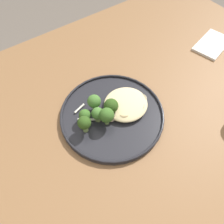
# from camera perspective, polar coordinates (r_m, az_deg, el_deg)

# --- Properties ---
(ground) EXTENTS (6.00, 6.00, 0.00)m
(ground) POSITION_cam_1_polar(r_m,az_deg,el_deg) (1.28, 1.67, -20.53)
(ground) COLOR #665B51
(wooden_dining_table) EXTENTS (1.40, 1.00, 0.74)m
(wooden_dining_table) POSITION_cam_1_polar(r_m,az_deg,el_deg) (0.66, 3.08, -7.27)
(wooden_dining_table) COLOR brown
(wooden_dining_table) RESTS_ON ground
(dinner_plate) EXTENTS (0.29, 0.29, 0.02)m
(dinner_plate) POSITION_cam_1_polar(r_m,az_deg,el_deg) (0.59, 0.00, -0.61)
(dinner_plate) COLOR #232328
(dinner_plate) RESTS_ON wooden_dining_table
(noodle_bed) EXTENTS (0.13, 0.12, 0.02)m
(noodle_bed) POSITION_cam_1_polar(r_m,az_deg,el_deg) (0.60, 3.70, 2.15)
(noodle_bed) COLOR beige
(noodle_bed) RESTS_ON dinner_plate
(seared_scallop_rear_pale) EXTENTS (0.02, 0.02, 0.02)m
(seared_scallop_rear_pale) POSITION_cam_1_polar(r_m,az_deg,el_deg) (0.60, 0.27, 1.89)
(seared_scallop_rear_pale) COLOR beige
(seared_scallop_rear_pale) RESTS_ON dinner_plate
(seared_scallop_left_edge) EXTENTS (0.03, 0.03, 0.01)m
(seared_scallop_left_edge) POSITION_cam_1_polar(r_m,az_deg,el_deg) (0.62, 7.95, 3.57)
(seared_scallop_left_edge) COLOR beige
(seared_scallop_left_edge) RESTS_ON dinner_plate
(seared_scallop_center_golden) EXTENTS (0.03, 0.03, 0.02)m
(seared_scallop_center_golden) POSITION_cam_1_polar(r_m,az_deg,el_deg) (0.58, 3.25, -0.65)
(seared_scallop_center_golden) COLOR #DBB77A
(seared_scallop_center_golden) RESTS_ON dinner_plate
(seared_scallop_tilted_round) EXTENTS (0.03, 0.03, 0.02)m
(seared_scallop_tilted_round) POSITION_cam_1_polar(r_m,az_deg,el_deg) (0.58, -0.33, -1.00)
(seared_scallop_tilted_round) COLOR beige
(seared_scallop_tilted_round) RESTS_ON dinner_plate
(seared_scallop_large_seared) EXTENTS (0.03, 0.03, 0.01)m
(seared_scallop_large_seared) POSITION_cam_1_polar(r_m,az_deg,el_deg) (0.60, 3.49, 1.91)
(seared_scallop_large_seared) COLOR #DBB77A
(seared_scallop_large_seared) RESTS_ON dinner_plate
(seared_scallop_front_small) EXTENTS (0.03, 0.03, 0.01)m
(seared_scallop_front_small) POSITION_cam_1_polar(r_m,az_deg,el_deg) (0.62, 1.28, 4.57)
(seared_scallop_front_small) COLOR #DBB77A
(seared_scallop_front_small) RESTS_ON dinner_plate
(seared_scallop_tiny_bay) EXTENTS (0.04, 0.04, 0.01)m
(seared_scallop_tiny_bay) POSITION_cam_1_polar(r_m,az_deg,el_deg) (0.60, 7.05, 1.36)
(seared_scallop_tiny_bay) COLOR beige
(seared_scallop_tiny_bay) RESTS_ON dinner_plate
(broccoli_floret_split_head) EXTENTS (0.04, 0.04, 0.05)m
(broccoli_floret_split_head) POSITION_cam_1_polar(r_m,az_deg,el_deg) (0.58, -4.82, 2.79)
(broccoli_floret_split_head) COLOR #89A356
(broccoli_floret_split_head) RESTS_ON dinner_plate
(broccoli_floret_small_sprig) EXTENTS (0.04, 0.04, 0.06)m
(broccoli_floret_small_sprig) POSITION_cam_1_polar(r_m,az_deg,el_deg) (0.57, -0.23, 1.58)
(broccoli_floret_small_sprig) COLOR #7A994C
(broccoli_floret_small_sprig) RESTS_ON dinner_plate
(broccoli_floret_right_tilted) EXTENTS (0.04, 0.04, 0.06)m
(broccoli_floret_right_tilted) POSITION_cam_1_polar(r_m,az_deg,el_deg) (0.55, -1.44, -0.92)
(broccoli_floret_right_tilted) COLOR #7A994C
(broccoli_floret_right_tilted) RESTS_ON dinner_plate
(broccoli_floret_rear_charred) EXTENTS (0.03, 0.03, 0.04)m
(broccoli_floret_rear_charred) POSITION_cam_1_polar(r_m,az_deg,el_deg) (0.56, -7.30, -0.90)
(broccoli_floret_rear_charred) COLOR #7A994C
(broccoli_floret_rear_charred) RESTS_ON dinner_plate
(broccoli_floret_front_edge) EXTENTS (0.03, 0.03, 0.05)m
(broccoli_floret_front_edge) POSITION_cam_1_polar(r_m,az_deg,el_deg) (0.56, -3.88, -0.52)
(broccoli_floret_front_edge) COLOR #89A356
(broccoli_floret_front_edge) RESTS_ON dinner_plate
(broccoli_floret_center_pile) EXTENTS (0.03, 0.03, 0.06)m
(broccoli_floret_center_pile) POSITION_cam_1_polar(r_m,az_deg,el_deg) (0.54, -7.43, -3.02)
(broccoli_floret_center_pile) COLOR #89A356
(broccoli_floret_center_pile) RESTS_ON dinner_plate
(onion_sliver_curled_piece) EXTENTS (0.04, 0.01, 0.00)m
(onion_sliver_curled_piece) POSITION_cam_1_polar(r_m,az_deg,el_deg) (0.61, -8.69, 0.97)
(onion_sliver_curled_piece) COLOR silver
(onion_sliver_curled_piece) RESTS_ON dinner_plate
(onion_sliver_long_sliver) EXTENTS (0.05, 0.04, 0.00)m
(onion_sliver_long_sliver) POSITION_cam_1_polar(r_m,az_deg,el_deg) (0.58, -6.48, -1.99)
(onion_sliver_long_sliver) COLOR silver
(onion_sliver_long_sliver) RESTS_ON dinner_plate
(onion_sliver_short_strip) EXTENTS (0.02, 0.05, 0.00)m
(onion_sliver_short_strip) POSITION_cam_1_polar(r_m,az_deg,el_deg) (0.60, -3.72, 0.99)
(onion_sliver_short_strip) COLOR silver
(onion_sliver_short_strip) RESTS_ON dinner_plate
(folded_napkin) EXTENTS (0.17, 0.12, 0.01)m
(folded_napkin) POSITION_cam_1_polar(r_m,az_deg,el_deg) (0.89, 25.33, 16.14)
(folded_napkin) COLOR silver
(folded_napkin) RESTS_ON wooden_dining_table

